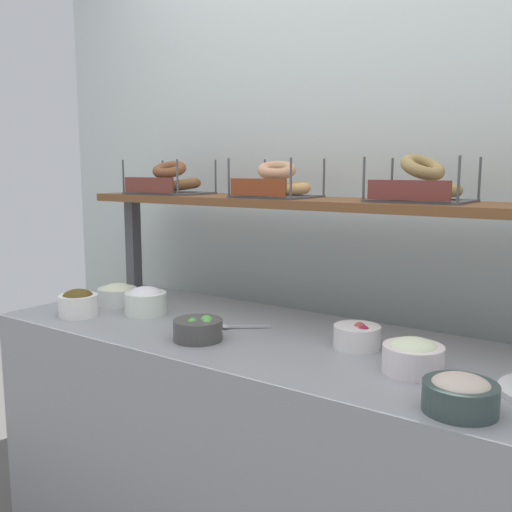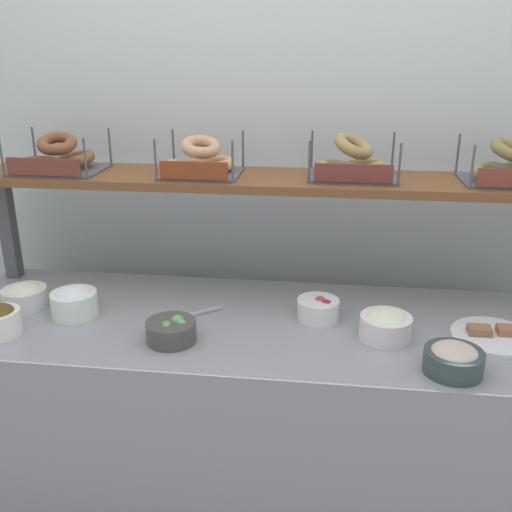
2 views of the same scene
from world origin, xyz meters
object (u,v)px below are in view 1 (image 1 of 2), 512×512
object	(u,v)px
bowl_chocolate_spread	(78,303)
bowl_scallion_spread	(413,356)
bowl_veggie_mix	(198,329)
bagel_basket_cinnamon_raisin	(169,183)
bowl_potato_salad	(117,294)
bowl_cream_cheese	(146,301)
bowl_beet_salad	(357,336)
bagel_basket_sesame	(276,185)
serving_spoon_near_plate	(235,326)
bowl_tuna_salad	(460,394)
bagel_basket_everything	(421,187)

from	to	relation	value
bowl_chocolate_spread	bowl_scallion_spread	distance (m)	1.22
bowl_veggie_mix	bagel_basket_cinnamon_raisin	world-z (taller)	bagel_basket_cinnamon_raisin
bowl_potato_salad	bowl_veggie_mix	bearing A→B (deg)	-17.04
bowl_potato_salad	bowl_cream_cheese	bearing A→B (deg)	-11.21
bowl_chocolate_spread	bowl_veggie_mix	bearing A→B (deg)	2.65
bowl_beet_salad	bagel_basket_sesame	bearing A→B (deg)	153.90
bowl_scallion_spread	bagel_basket_cinnamon_raisin	distance (m)	1.28
serving_spoon_near_plate	bagel_basket_sesame	size ratio (longest dim) A/B	0.53
bowl_veggie_mix	bowl_beet_salad	xyz separation A→B (m)	(0.45, 0.21, 0.00)
bowl_tuna_salad	bagel_basket_everything	size ratio (longest dim) A/B	0.55
serving_spoon_near_plate	bagel_basket_cinnamon_raisin	size ratio (longest dim) A/B	0.49
bowl_potato_salad	bagel_basket_sesame	bearing A→B (deg)	22.88
bowl_veggie_mix	bowl_cream_cheese	bearing A→B (deg)	159.98
bowl_potato_salad	bowl_tuna_salad	world-z (taller)	bowl_potato_salad
bowl_chocolate_spread	bowl_potato_salad	distance (m)	0.20
bowl_scallion_spread	bagel_basket_sesame	xyz separation A→B (m)	(-0.64, 0.32, 0.43)
bowl_potato_salad	bowl_scallion_spread	distance (m)	1.23
serving_spoon_near_plate	bowl_veggie_mix	bearing A→B (deg)	-95.70
bowl_cream_cheese	bowl_scallion_spread	xyz separation A→B (m)	(1.03, -0.03, -0.00)
bowl_cream_cheese	bagel_basket_cinnamon_raisin	size ratio (longest dim) A/B	0.50
bowl_potato_salad	serving_spoon_near_plate	xyz separation A→B (m)	(0.59, -0.00, -0.04)
serving_spoon_near_plate	bagel_basket_everything	size ratio (longest dim) A/B	0.50
bowl_chocolate_spread	bowl_cream_cheese	size ratio (longest dim) A/B	0.91
bowl_cream_cheese	bagel_basket_cinnamon_raisin	bearing A→B (deg)	115.81
bowl_chocolate_spread	bagel_basket_everything	bearing A→B (deg)	23.48
bowl_tuna_salad	bagel_basket_sesame	xyz separation A→B (m)	(-0.81, 0.50, 0.43)
bowl_cream_cheese	bagel_basket_everything	world-z (taller)	bagel_basket_everything
bowl_scallion_spread	bagel_basket_sesame	size ratio (longest dim) A/B	0.57
bowl_tuna_salad	bagel_basket_cinnamon_raisin	distance (m)	1.49
bowl_beet_salad	bowl_veggie_mix	bearing A→B (deg)	-154.66
bowl_beet_salad	bagel_basket_everything	xyz separation A→B (m)	(0.09, 0.24, 0.44)
bowl_scallion_spread	bagel_basket_everything	world-z (taller)	bagel_basket_everything
bowl_veggie_mix	bowl_potato_salad	xyz separation A→B (m)	(-0.57, 0.18, 0.01)
bagel_basket_cinnamon_raisin	bagel_basket_everything	world-z (taller)	bagel_basket_everything
bowl_cream_cheese	bowl_potato_salad	bearing A→B (deg)	168.79
bowl_chocolate_spread	bowl_beet_salad	world-z (taller)	bowl_chocolate_spread
bowl_chocolate_spread	bowl_tuna_salad	world-z (taller)	bowl_chocolate_spread
bagel_basket_cinnamon_raisin	bagel_basket_everything	bearing A→B (deg)	1.85
bowl_veggie_mix	bowl_cream_cheese	distance (m)	0.40
bowl_veggie_mix	bowl_potato_salad	world-z (taller)	bowl_potato_salad
bagel_basket_sesame	serving_spoon_near_plate	bearing A→B (deg)	-89.23
bagel_basket_cinnamon_raisin	bagel_basket_sesame	world-z (taller)	same
bowl_scallion_spread	bowl_veggie_mix	bearing A→B (deg)	-171.16
serving_spoon_near_plate	bagel_basket_everything	distance (m)	0.75
bowl_chocolate_spread	bowl_beet_salad	size ratio (longest dim) A/B	1.00
bowl_veggie_mix	bowl_beet_salad	size ratio (longest dim) A/B	1.11
bowl_potato_salad	bowl_beet_salad	distance (m)	1.02
bagel_basket_cinnamon_raisin	bagel_basket_sesame	xyz separation A→B (m)	(0.52, 0.01, -0.00)
bowl_beet_salad	bagel_basket_cinnamon_raisin	xyz separation A→B (m)	(-0.95, 0.20, 0.44)
bowl_chocolate_spread	bowl_scallion_spread	world-z (taller)	bowl_chocolate_spread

